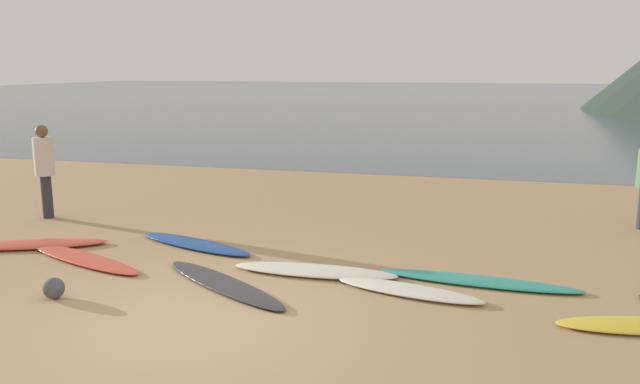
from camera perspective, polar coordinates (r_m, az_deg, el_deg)
ground_plane at (r=16.73m, az=3.81°, el=1.03°), size 120.00×120.00×0.20m
ocean_water at (r=66.77m, az=12.40°, el=8.54°), size 140.00×100.00×0.01m
surfboard_1 at (r=11.22m, az=-24.39°, el=-4.31°), size 2.31×1.43×0.10m
surfboard_2 at (r=10.16m, az=-20.61°, el=-5.63°), size 2.54×1.35×0.08m
surfboard_3 at (r=10.48m, az=-11.26°, el=-4.59°), size 2.38×1.24×0.08m
surfboard_4 at (r=8.56m, az=-8.73°, el=-8.17°), size 2.41×1.79×0.07m
surfboard_5 at (r=8.94m, az=-0.48°, el=-7.11°), size 2.37×0.63×0.10m
surfboard_6 at (r=8.28m, az=8.01°, el=-8.77°), size 2.03×0.88×0.09m
surfboard_7 at (r=8.83m, az=14.06°, el=-7.77°), size 2.72×0.67×0.07m
person_1 at (r=13.08m, az=-23.63°, el=2.36°), size 0.36×0.36×1.79m
beach_rock_near at (r=8.68m, az=-22.90°, el=-8.00°), size 0.27×0.27×0.27m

